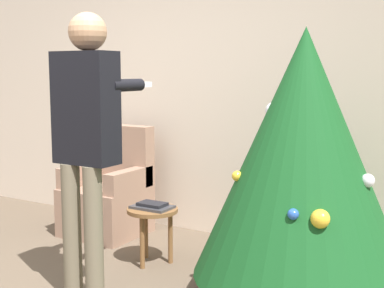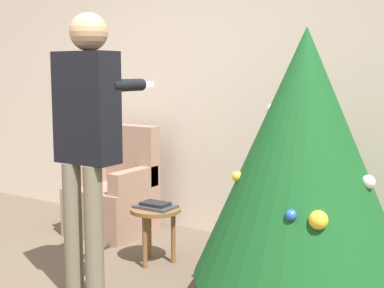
# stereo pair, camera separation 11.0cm
# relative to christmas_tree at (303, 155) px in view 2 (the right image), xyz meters

# --- Properties ---
(wall_back) EXTENTS (8.00, 0.06, 2.70)m
(wall_back) POSITION_rel_christmas_tree_xyz_m (-1.30, 0.98, 0.40)
(wall_back) COLOR beige
(wall_back) RESTS_ON ground_plane
(christmas_tree) EXTENTS (1.38, 1.38, 1.74)m
(christmas_tree) POSITION_rel_christmas_tree_xyz_m (0.00, 0.00, 0.00)
(christmas_tree) COLOR brown
(christmas_tree) RESTS_ON ground_plane
(armchair) EXTENTS (0.65, 0.62, 0.97)m
(armchair) POSITION_rel_christmas_tree_xyz_m (-1.98, 0.49, -0.61)
(armchair) COLOR #93705B
(armchair) RESTS_ON ground_plane
(person_standing) EXTENTS (0.43, 0.57, 1.83)m
(person_standing) POSITION_rel_christmas_tree_xyz_m (-1.18, -0.68, 0.16)
(person_standing) COLOR #6B604C
(person_standing) RESTS_ON ground_plane
(side_stool) EXTENTS (0.39, 0.39, 0.43)m
(side_stool) POSITION_rel_christmas_tree_xyz_m (-1.19, 0.05, -0.59)
(side_stool) COLOR brown
(side_stool) RESTS_ON ground_plane
(laptop) EXTENTS (0.30, 0.21, 0.02)m
(laptop) POSITION_rel_christmas_tree_xyz_m (-1.19, 0.05, -0.51)
(laptop) COLOR #38383D
(laptop) RESTS_ON side_stool
(book) EXTENTS (0.21, 0.14, 0.02)m
(book) POSITION_rel_christmas_tree_xyz_m (-1.19, 0.05, -0.48)
(book) COLOR black
(book) RESTS_ON laptop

